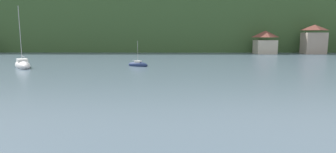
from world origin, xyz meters
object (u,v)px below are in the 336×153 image
at_px(shore_building_westcentral, 265,42).
at_px(shore_building_central, 314,40).
at_px(sailboat_far_2, 138,65).
at_px(sailboat_far_5, 22,65).

height_order(shore_building_westcentral, shore_building_central, shore_building_central).
xyz_separation_m(shore_building_westcentral, sailboat_far_2, (-35.85, -36.29, -3.22)).
relative_size(shore_building_westcentral, sailboat_far_5, 0.63).
xyz_separation_m(sailboat_far_2, sailboat_far_5, (-20.77, -2.27, 0.19)).
bearing_deg(shore_building_central, shore_building_westcentral, 177.99).
distance_m(shore_building_westcentral, sailboat_far_5, 68.57).
distance_m(sailboat_far_2, sailboat_far_5, 20.89).
xyz_separation_m(shore_building_central, sailboat_far_2, (-50.80, -35.77, -4.05)).
relative_size(shore_building_central, sailboat_far_2, 1.77).
bearing_deg(sailboat_far_2, sailboat_far_5, -147.88).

